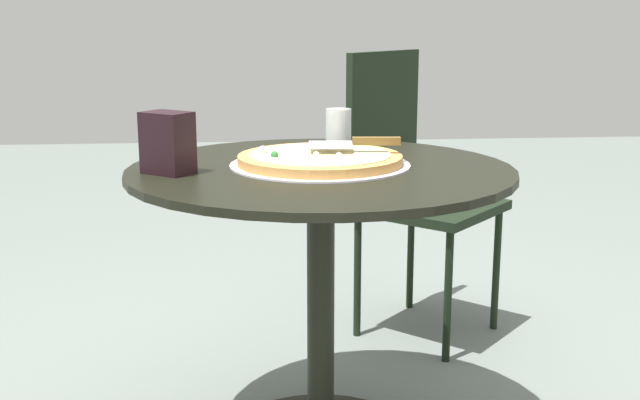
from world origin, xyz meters
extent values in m
cylinder|color=black|center=(0.00, 0.00, 0.69)|extent=(0.87, 0.87, 0.02)
cylinder|color=black|center=(0.00, 0.00, 0.35)|extent=(0.06, 0.06, 0.66)
cylinder|color=silver|center=(0.00, -0.02, 0.70)|extent=(0.41, 0.41, 0.00)
cylinder|color=#D1944A|center=(0.00, -0.02, 0.71)|extent=(0.37, 0.37, 0.02)
cylinder|color=beige|center=(0.00, -0.02, 0.73)|extent=(0.32, 0.32, 0.00)
sphere|color=#226730|center=(0.00, -0.14, 0.73)|extent=(0.02, 0.02, 0.02)
sphere|color=#297631|center=(0.10, 0.01, 0.73)|extent=(0.02, 0.02, 0.02)
sphere|color=#EDEDC2|center=(0.01, 0.01, 0.73)|extent=(0.01, 0.01, 0.01)
sphere|color=white|center=(-0.08, 0.03, 0.73)|extent=(0.01, 0.01, 0.01)
sphere|color=#F0E6CF|center=(0.13, -0.04, 0.73)|extent=(0.02, 0.02, 0.02)
sphere|color=silver|center=(-0.04, 0.04, 0.73)|extent=(0.02, 0.02, 0.02)
cube|color=silver|center=(-0.03, -0.04, 0.75)|extent=(0.11, 0.09, 0.00)
cube|color=brown|center=(-0.13, -0.03, 0.75)|extent=(0.11, 0.03, 0.02)
cylinder|color=white|center=(-0.08, -0.33, 0.75)|extent=(0.07, 0.07, 0.09)
cube|color=black|center=(0.33, 0.04, 0.77)|extent=(0.12, 0.12, 0.13)
cube|color=black|center=(-0.42, -0.71, 0.43)|extent=(0.55, 0.55, 0.03)
cube|color=black|center=(-0.28, -0.83, 0.68)|extent=(0.28, 0.31, 0.48)
cylinder|color=black|center=(-0.65, -0.72, 0.21)|extent=(0.02, 0.02, 0.42)
cylinder|color=black|center=(-0.43, -0.47, 0.21)|extent=(0.02, 0.02, 0.42)
cylinder|color=black|center=(-0.41, -0.94, 0.21)|extent=(0.02, 0.02, 0.42)
cylinder|color=black|center=(-0.18, -0.70, 0.21)|extent=(0.02, 0.02, 0.42)
camera|label=1|loc=(0.16, 1.75, 1.03)|focal=44.58mm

